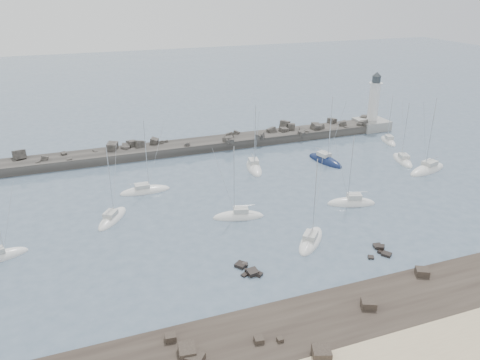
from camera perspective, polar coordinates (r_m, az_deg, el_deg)
name	(u,v)px	position (r m, az deg, el deg)	size (l,w,h in m)	color
ground	(250,233)	(68.08, 1.19, -6.49)	(400.00, 400.00, 0.00)	#495D72
rock_shelf	(328,331)	(52.04, 10.69, -17.62)	(140.00, 12.00, 1.95)	black
rock_cluster_near	(249,271)	(59.76, 1.08, -10.98)	(2.89, 4.12, 1.17)	black
rock_cluster_far	(381,251)	(66.60, 16.76, -8.34)	(3.92, 3.54, 1.17)	black
breakwater	(153,153)	(99.93, -10.61, 3.24)	(115.00, 7.45, 5.19)	#302E2B
lighthouse	(372,117)	(119.67, 15.82, 7.46)	(7.00, 7.00, 14.60)	gray
sailboat_0	(0,257)	(69.85, -27.17, -8.37)	(7.30, 4.07, 11.24)	white
sailboat_3	(112,219)	(74.30, -15.30, -4.58)	(6.30, 7.85, 12.38)	white
sailboat_4	(145,191)	(82.52, -11.50, -1.33)	(8.68, 2.79, 13.57)	white
sailboat_5	(238,217)	(72.28, -0.19, -4.48)	(8.25, 4.27, 12.64)	white
sailboat_6	(254,168)	(90.80, 1.71, 1.48)	(4.30, 8.99, 13.85)	white
sailboat_7	(311,241)	(66.62, 8.62, -7.36)	(7.55, 7.81, 13.14)	white
sailboat_8	(325,161)	(95.93, 10.32, 2.30)	(4.78, 9.56, 14.58)	#101D45
sailboat_9	(351,203)	(78.59, 13.42, -2.77)	(8.25, 4.80, 12.75)	white
sailboat_10	(402,161)	(100.12, 19.19, 2.24)	(4.67, 8.48, 12.88)	white
sailboat_11	(427,170)	(96.77, 21.86, 1.14)	(10.22, 5.53, 15.47)	white
sailboat_12	(388,141)	(111.32, 17.61, 4.51)	(3.96, 7.36, 11.36)	white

